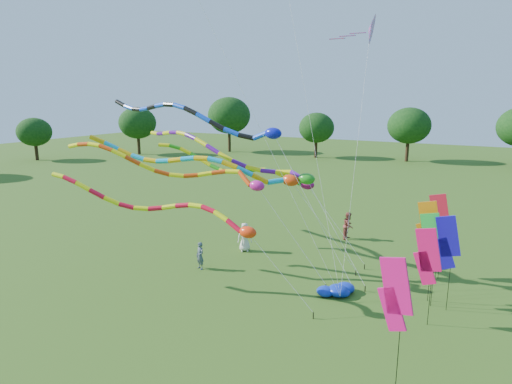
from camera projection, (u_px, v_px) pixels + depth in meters
The scene contains 20 objects.
ground at pixel (251, 328), 17.65m from camera, with size 160.00×160.00×0.00m, color #2C5416.
tree_ring at pixel (426, 232), 11.92m from camera, with size 115.11×116.25×9.56m.
tube_kite_red at pixel (172, 210), 20.03m from camera, with size 13.05×2.29×6.17m.
tube_kite_orange at pixel (183, 169), 22.09m from camera, with size 13.81×3.19×7.54m.
tube_kite_purple at pixel (232, 156), 25.27m from camera, with size 16.51×3.97×7.86m.
tube_kite_blue at pixel (203, 120), 23.20m from camera, with size 15.63×1.43×9.70m.
tube_kite_cyan at pixel (213, 166), 22.93m from camera, with size 14.19×4.38×7.71m.
tube_kite_green at pixel (250, 170), 25.19m from camera, with size 12.86×1.53×7.03m.
delta_kite_high_c at pixel (370, 29), 22.78m from camera, with size 3.11×7.05×14.16m.
banner_pole_blue_b at pixel (447, 243), 18.58m from camera, with size 1.16×0.17×4.40m.
banner_pole_red at pixel (439, 217), 21.86m from camera, with size 1.16×0.09×4.59m.
banner_pole_violet at pixel (435, 226), 22.20m from camera, with size 1.15×0.33×4.03m.
banner_pole_magenta_a at pixel (395, 295), 13.13m from camera, with size 1.16×0.27×4.66m.
banner_pole_orange at pixel (428, 227), 19.37m from camera, with size 1.16×0.13×4.83m.
banner_pole_green at pixel (431, 240), 19.00m from camera, with size 1.16×0.15×4.41m.
banner_pole_magenta_b at pixel (427, 257), 17.42m from camera, with size 1.16×0.16×4.23m.
blue_nylon_heap at pixel (326, 286), 20.95m from camera, with size 1.02×1.67×0.56m.
person_a at pixel (245, 237), 26.35m from camera, with size 0.88×0.57×1.79m, color silver.
person_b at pixel (200, 256), 23.60m from camera, with size 0.56×0.37×1.54m, color #404D5A.
person_c at pixel (348, 226), 28.61m from camera, with size 0.90×0.70×1.84m, color brown.
Camera 1 is at (7.81, -13.97, 9.33)m, focal length 30.00 mm.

